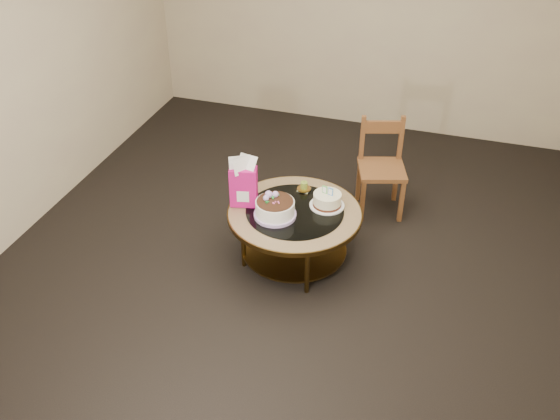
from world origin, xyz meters
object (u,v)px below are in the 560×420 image
(decorated_cake, at_px, (275,209))
(cream_cake, at_px, (327,200))
(gift_bag, at_px, (243,182))
(dining_chair, at_px, (381,167))
(coffee_table, at_px, (295,219))

(decorated_cake, bearing_deg, cream_cake, 36.09)
(gift_bag, relative_size, dining_chair, 0.49)
(coffee_table, height_order, gift_bag, gift_bag)
(decorated_cake, relative_size, cream_cake, 1.19)
(cream_cake, xyz_separation_m, dining_chair, (0.28, 0.77, -0.09))
(dining_chair, bearing_deg, cream_cake, -127.40)
(coffee_table, bearing_deg, decorated_cake, -137.67)
(decorated_cake, bearing_deg, gift_bag, 163.42)
(gift_bag, bearing_deg, dining_chair, 32.90)
(coffee_table, distance_m, decorated_cake, 0.22)
(gift_bag, bearing_deg, coffee_table, -9.18)
(decorated_cake, xyz_separation_m, dining_chair, (0.62, 1.02, -0.10))
(coffee_table, distance_m, gift_bag, 0.48)
(cream_cake, relative_size, gift_bag, 0.66)
(decorated_cake, distance_m, gift_bag, 0.32)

